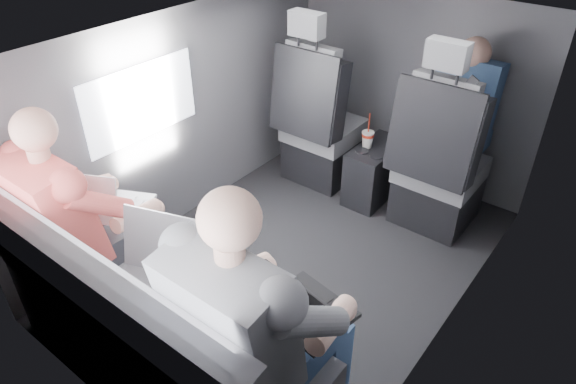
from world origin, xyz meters
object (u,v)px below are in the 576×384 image
Objects in this scene: passenger_rear_right at (259,326)px; laptop_silver at (189,247)px; front_seat_right at (437,171)px; passenger_rear_left at (85,221)px; passenger_front_right at (464,106)px; center_console at (375,172)px; laptop_black at (304,307)px; soda_cup at (368,139)px; rear_bench at (154,336)px; laptop_white at (104,203)px; front_seat_left at (319,130)px.

laptop_silver is at bearing 163.15° from passenger_rear_right.
laptop_silver is (-0.45, -1.64, 0.24)m from front_seat_right.
passenger_front_right is (0.98, 2.06, 0.11)m from passenger_rear_left.
front_seat_right reaches higher than passenger_front_right.
center_console is 0.65× the size of passenger_front_right.
laptop_black is 0.48× the size of passenger_front_right.
laptop_black is at bearing 73.36° from passenger_rear_right.
passenger_rear_left reaches higher than center_console.
passenger_rear_left is at bearing -104.71° from soda_cup.
rear_bench is 1.24× the size of passenger_rear_right.
passenger_front_right is (0.50, 0.26, 0.28)m from soda_cup.
rear_bench is at bearing -103.31° from front_seat_right.
rear_bench is 3.59× the size of laptop_white.
front_seat_right is 1.02× the size of passenger_rear_left.
front_seat_right is at bearing 92.72° from passenger_rear_right.
rear_bench is at bearing -90.00° from center_console.
passenger_rear_left is (-1.12, -0.19, 0.00)m from laptop_black.
laptop_silver reaches higher than center_console.
passenger_rear_right is (0.09, -1.81, 0.25)m from front_seat_right.
front_seat_left is at bearing 87.48° from passenger_rear_left.
passenger_rear_right reaches higher than laptop_black.
laptop_silver is at bearing -103.36° from passenger_front_right.
laptop_black is (1.17, 0.05, -0.00)m from laptop_white.
laptop_white reaches higher than center_console.
laptop_silver is at bearing 1.88° from laptop_white.
laptop_white is 0.34× the size of passenger_rear_right.
passenger_rear_right is (1.07, -0.00, 0.02)m from passenger_rear_left.
laptop_black is (0.14, -1.61, 0.23)m from front_seat_right.
laptop_white is (-1.03, -1.66, 0.23)m from front_seat_right.
passenger_front_right is at bearing 78.27° from rear_bench.
passenger_rear_left reaches higher than laptop_black.
rear_bench is at bearing -88.30° from soda_cup.
laptop_silver is at bearing -105.40° from front_seat_right.
passenger_front_right is at bearing 64.66° from passenger_rear_left.
center_console is at bearing 74.00° from passenger_rear_left.
passenger_rear_right is at bearing -106.64° from laptop_black.
laptop_white is 1.13m from passenger_rear_right.
center_console is 0.39× the size of passenger_rear_left.
passenger_rear_right is (1.12, -0.14, 0.02)m from laptop_white.
front_seat_left is 1.00m from passenger_front_right.
center_console is at bearing 37.96° from soda_cup.
laptop_silver is (0.58, 0.02, 0.01)m from laptop_white.
front_seat_right is at bearing 76.69° from rear_bench.
center_console is 1.85m from laptop_white.
front_seat_right is at bearing 95.08° from laptop_black.
laptop_black is 1.14m from passenger_rear_left.
passenger_front_right is (0.90, 0.26, 0.34)m from front_seat_left.
passenger_rear_right is at bearing -87.28° from front_seat_right.
passenger_rear_right is 2.07m from passenger_front_right.
front_seat_right reaches higher than rear_bench.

